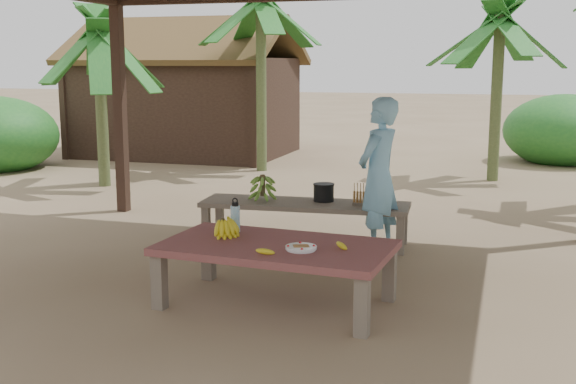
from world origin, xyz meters
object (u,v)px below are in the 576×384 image
(work_table, at_px, (276,252))
(ripe_banana_bunch, at_px, (223,226))
(water_flask, at_px, (235,218))
(woman, at_px, (379,176))
(cooking_pot, at_px, (324,193))
(plate, at_px, (301,248))
(bench, at_px, (305,207))

(work_table, xyz_separation_m, ripe_banana_bunch, (-0.50, 0.12, 0.15))
(water_flask, relative_size, woman, 0.19)
(work_table, height_order, cooking_pot, cooking_pot)
(work_table, bearing_deg, ripe_banana_bunch, 170.28)
(work_table, bearing_deg, cooking_pot, 97.92)
(work_table, relative_size, plate, 7.72)
(ripe_banana_bunch, distance_m, cooking_pot, 2.00)
(cooking_pot, bearing_deg, bench, -146.23)
(ripe_banana_bunch, relative_size, water_flask, 0.93)
(work_table, xyz_separation_m, water_flask, (-0.46, 0.29, 0.19))
(ripe_banana_bunch, height_order, cooking_pot, ripe_banana_bunch)
(work_table, distance_m, plate, 0.29)
(ripe_banana_bunch, bearing_deg, plate, -18.72)
(plate, xyz_separation_m, cooking_pot, (-0.39, 2.22, 0.02))
(ripe_banana_bunch, relative_size, plate, 1.13)
(plate, height_order, woman, woman)
(ripe_banana_bunch, bearing_deg, woman, 60.14)
(water_flask, bearing_deg, bench, 85.46)
(plate, relative_size, water_flask, 0.82)
(water_flask, relative_size, cooking_pot, 1.37)
(ripe_banana_bunch, bearing_deg, water_flask, 74.61)
(plate, distance_m, water_flask, 0.82)
(bench, bearing_deg, work_table, -84.73)
(work_table, relative_size, woman, 1.18)
(water_flask, bearing_deg, ripe_banana_bunch, -105.39)
(ripe_banana_bunch, xyz_separation_m, cooking_pot, (0.36, 1.97, -0.04))
(work_table, height_order, water_flask, water_flask)
(woman, bearing_deg, plate, 11.79)
(ripe_banana_bunch, xyz_separation_m, water_flask, (0.05, 0.17, 0.04))
(woman, bearing_deg, water_flask, -12.48)
(work_table, xyz_separation_m, woman, (0.48, 1.84, 0.36))
(woman, bearing_deg, work_table, 4.04)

